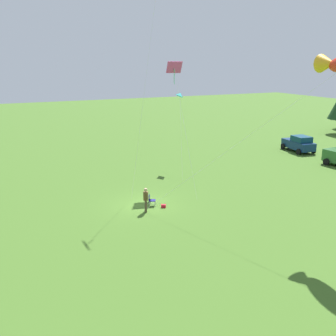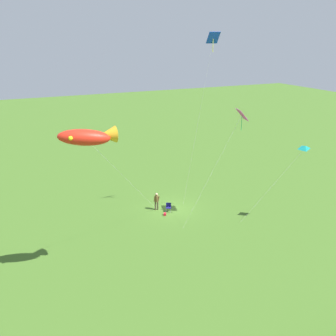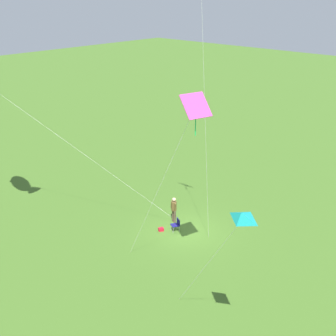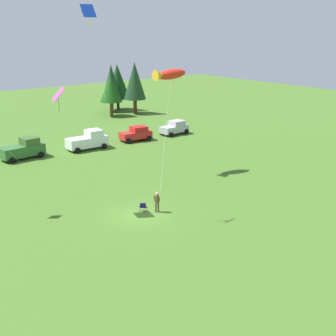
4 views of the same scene
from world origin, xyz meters
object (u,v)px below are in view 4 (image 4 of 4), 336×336
truck_green_flatbed (23,149)px  backpack_on_grass (145,206)px  kite_diamond_blue (90,18)px  person_kite_flyer (157,200)px  folding_chair (143,206)px  truck_white_pickup (88,140)px  car_red_sedan (136,134)px  kite_large_fish (168,74)px  kite_diamond_rainbow (59,97)px  car_silver_compact (175,128)px

truck_green_flatbed → backpack_on_grass: bearing=-89.3°
kite_diamond_blue → truck_green_flatbed: bearing=84.7°
person_kite_flyer → folding_chair: person_kite_flyer is taller
truck_white_pickup → person_kite_flyer: bearing=-102.1°
folding_chair → truck_white_pickup: (6.71, 20.82, 0.61)m
car_red_sedan → kite_large_fish: kite_large_fish is taller
person_kite_flyer → kite_diamond_blue: size_ratio=0.11×
folding_chair → kite_diamond_rainbow: kite_diamond_rainbow is taller
kite_diamond_rainbow → folding_chair: bearing=-41.5°
folding_chair → kite_diamond_blue: (-3.06, 1.94, 14.83)m
kite_large_fish → kite_diamond_blue: 14.33m
folding_chair → car_red_sedan: size_ratio=0.19×
backpack_on_grass → truck_green_flatbed: (-1.92, 21.11, 0.99)m
car_red_sedan → kite_diamond_blue: 29.05m
folding_chair → truck_green_flatbed: 21.83m
person_kite_flyer → backpack_on_grass: size_ratio=5.44×
truck_green_flatbed → kite_diamond_blue: bearing=-99.8°
car_silver_compact → kite_large_fish: kite_large_fish is taller
person_kite_flyer → car_red_sedan: 25.04m
kite_diamond_rainbow → kite_diamond_blue: size_ratio=0.62×
backpack_on_grass → truck_green_flatbed: 21.22m
car_red_sedan → car_silver_compact: bearing=3.9°
truck_green_flatbed → kite_diamond_rainbow: 19.81m
person_kite_flyer → truck_white_pickup: (5.79, 21.59, 0.08)m
truck_white_pickup → car_red_sedan: 7.19m
truck_green_flatbed → car_red_sedan: bearing=-8.8°
truck_white_pickup → kite_diamond_blue: 25.57m
car_red_sedan → folding_chair: bearing=-117.7°
kite_diamond_rainbow → backpack_on_grass: bearing=-32.9°
folding_chair → kite_diamond_blue: kite_diamond_blue is taller
kite_diamond_rainbow → kite_diamond_blue: bearing=-53.1°
truck_green_flatbed → car_silver_compact: 21.60m
backpack_on_grass → car_red_sedan: 23.95m
person_kite_flyer → truck_green_flatbed: (-2.14, 22.56, 0.08)m
person_kite_flyer → kite_diamond_rainbow: bearing=64.8°
car_red_sedan → car_silver_compact: size_ratio=1.01×
car_silver_compact → car_red_sedan: bearing=173.4°
backpack_on_grass → car_red_sedan: size_ratio=0.07×
person_kite_flyer → backpack_on_grass: 1.73m
car_red_sedan → kite_diamond_rainbow: size_ratio=0.43×
backpack_on_grass → person_kite_flyer: bearing=-81.2°
person_kite_flyer → truck_green_flatbed: bearing=21.5°
truck_green_flatbed → kite_diamond_blue: 24.48m
person_kite_flyer → truck_green_flatbed: size_ratio=0.34×
kite_diamond_rainbow → car_red_sedan: bearing=41.4°
truck_white_pickup → car_silver_compact: 13.63m
truck_green_flatbed → person_kite_flyer: bearing=-89.1°
truck_green_flatbed → car_silver_compact: size_ratio=1.19×
backpack_on_grass → kite_diamond_rainbow: (-5.45, 3.52, 9.41)m
car_silver_compact → kite_large_fish: 19.31m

